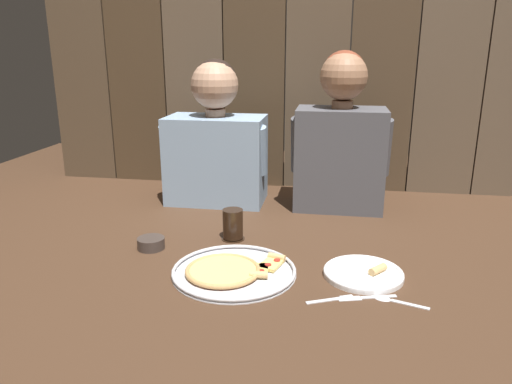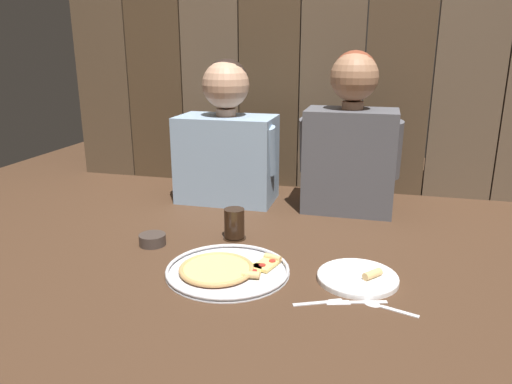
{
  "view_description": "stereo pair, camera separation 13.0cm",
  "coord_description": "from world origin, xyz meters",
  "px_view_note": "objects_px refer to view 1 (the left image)",
  "views": [
    {
      "loc": [
        0.23,
        -1.35,
        0.62
      ],
      "look_at": [
        -0.01,
        0.1,
        0.18
      ],
      "focal_mm": 33.96,
      "sensor_mm": 36.0,
      "label": 1
    },
    {
      "loc": [
        0.35,
        -1.32,
        0.62
      ],
      "look_at": [
        -0.01,
        0.1,
        0.18
      ],
      "focal_mm": 33.96,
      "sensor_mm": 36.0,
      "label": 2
    }
  ],
  "objects_px": {
    "drinking_glass": "(233,225)",
    "pizza_tray": "(232,271)",
    "dipping_bowl": "(151,243)",
    "diner_right": "(341,139)",
    "dinner_plate": "(364,273)",
    "diner_left": "(216,140)"
  },
  "relations": [
    {
      "from": "dipping_bowl",
      "to": "diner_left",
      "type": "relative_size",
      "value": 0.15
    },
    {
      "from": "pizza_tray",
      "to": "diner_right",
      "type": "relative_size",
      "value": 0.58
    },
    {
      "from": "dipping_bowl",
      "to": "drinking_glass",
      "type": "bearing_deg",
      "value": 26.51
    },
    {
      "from": "dinner_plate",
      "to": "dipping_bowl",
      "type": "distance_m",
      "value": 0.67
    },
    {
      "from": "drinking_glass",
      "to": "dipping_bowl",
      "type": "distance_m",
      "value": 0.27
    },
    {
      "from": "dinner_plate",
      "to": "drinking_glass",
      "type": "relative_size",
      "value": 2.16
    },
    {
      "from": "dipping_bowl",
      "to": "diner_right",
      "type": "xyz_separation_m",
      "value": [
        0.59,
        0.53,
        0.26
      ]
    },
    {
      "from": "drinking_glass",
      "to": "diner_left",
      "type": "xyz_separation_m",
      "value": [
        -0.15,
        0.4,
        0.21
      ]
    },
    {
      "from": "pizza_tray",
      "to": "drinking_glass",
      "type": "height_order",
      "value": "drinking_glass"
    },
    {
      "from": "diner_right",
      "to": "pizza_tray",
      "type": "bearing_deg",
      "value": -114.08
    },
    {
      "from": "dinner_plate",
      "to": "diner_left",
      "type": "bearing_deg",
      "value": 133.07
    },
    {
      "from": "dipping_bowl",
      "to": "diner_right",
      "type": "distance_m",
      "value": 0.83
    },
    {
      "from": "diner_left",
      "to": "dinner_plate",
      "type": "bearing_deg",
      "value": -46.93
    },
    {
      "from": "pizza_tray",
      "to": "diner_left",
      "type": "distance_m",
      "value": 0.73
    },
    {
      "from": "dinner_plate",
      "to": "dipping_bowl",
      "type": "xyz_separation_m",
      "value": [
        -0.66,
        0.09,
        0.01
      ]
    },
    {
      "from": "dipping_bowl",
      "to": "diner_right",
      "type": "bearing_deg",
      "value": 41.77
    },
    {
      "from": "dinner_plate",
      "to": "pizza_tray",
      "type": "bearing_deg",
      "value": -172.92
    },
    {
      "from": "dinner_plate",
      "to": "drinking_glass",
      "type": "bearing_deg",
      "value": 153.51
    },
    {
      "from": "drinking_glass",
      "to": "diner_right",
      "type": "bearing_deg",
      "value": 49.49
    },
    {
      "from": "dinner_plate",
      "to": "drinking_glass",
      "type": "height_order",
      "value": "drinking_glass"
    },
    {
      "from": "diner_left",
      "to": "diner_right",
      "type": "xyz_separation_m",
      "value": [
        0.5,
        -0.0,
        0.02
      ]
    },
    {
      "from": "drinking_glass",
      "to": "pizza_tray",
      "type": "bearing_deg",
      "value": -78.9
    }
  ]
}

